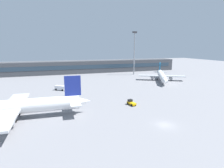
{
  "coord_description": "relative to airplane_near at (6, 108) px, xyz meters",
  "views": [
    {
      "loc": [
        -26.71,
        -37.8,
        19.26
      ],
      "look_at": [
        -0.6,
        40.0,
        3.0
      ],
      "focal_mm": 30.23,
      "sensor_mm": 36.0,
      "label": 1
    }
  ],
  "objects": [
    {
      "name": "service_van_white",
      "position": [
        15.86,
        31.78,
        -2.3
      ],
      "size": [
        5.3,
        4.82,
        2.08
      ],
      "color": "white",
      "rests_on": "ground_plane"
    },
    {
      "name": "terminal_building",
      "position": [
        38.18,
        86.22,
        1.09
      ],
      "size": [
        143.63,
        12.13,
        9.0
      ],
      "color": "#3F4247",
      "rests_on": "ground_plane"
    },
    {
      "name": "airplane_near",
      "position": [
        0.0,
        0.0,
        0.0
      ],
      "size": [
        45.35,
        31.58,
        11.2
      ],
      "color": "white",
      "rests_on": "ground_plane"
    },
    {
      "name": "floodlight_tower_west",
      "position": [
        68.01,
        65.98,
        13.42
      ],
      "size": [
        3.2,
        0.8,
        29.51
      ],
      "color": "gray",
      "rests_on": "ground_plane"
    },
    {
      "name": "baggage_tug_yellow",
      "position": [
        36.99,
        1.65,
        -2.62
      ],
      "size": [
        2.34,
        3.81,
        1.75
      ],
      "color": "#F2B20C",
      "rests_on": "ground_plane"
    },
    {
      "name": "airplane_mid",
      "position": [
        72.78,
        38.47,
        -0.56
      ],
      "size": [
        25.23,
        34.8,
        9.38
      ],
      "color": "white",
      "rests_on": "ground_plane"
    },
    {
      "name": "ground_plane",
      "position": [
        38.18,
        23.7,
        -3.42
      ],
      "size": [
        400.0,
        400.0,
        0.0
      ],
      "primitive_type": "plane",
      "color": "gray"
    }
  ]
}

